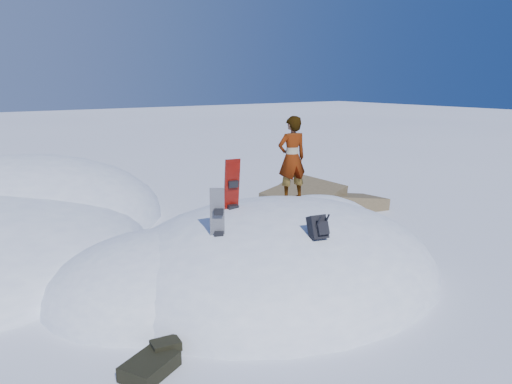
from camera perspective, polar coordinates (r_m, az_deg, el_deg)
ground at (r=10.31m, az=2.30°, el=-9.49°), size 120.00×120.00×0.00m
snow_mound at (r=10.39m, az=0.73°, el=-9.30°), size 8.00×6.00×3.00m
rock_outcrop at (r=14.75m, az=6.76°, el=-2.61°), size 4.68×4.41×1.68m
snowboard_red at (r=9.73m, az=-2.79°, el=-0.76°), size 0.34×0.29×1.62m
snowboard_dark at (r=8.58m, az=-4.39°, el=-3.83°), size 0.25×0.25×1.33m
backpack at (r=8.52m, az=7.13°, el=-4.04°), size 0.35×0.42×0.48m
gear_pile at (r=7.32m, az=-11.74°, el=-18.56°), size 1.01×0.80×0.26m
person at (r=10.97m, az=4.12°, el=3.88°), size 0.74×0.55×1.85m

